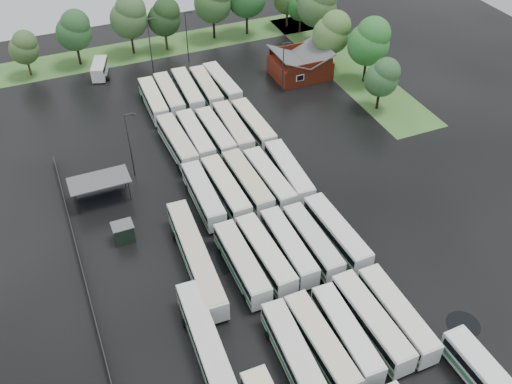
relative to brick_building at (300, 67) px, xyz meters
name	(u,v)px	position (x,y,z in m)	size (l,w,h in m)	color
ground	(279,270)	(-24.00, -42.77, -1.87)	(160.00, 160.00, 0.00)	black
brick_building	(300,67)	(0.00, 0.00, 0.00)	(10.07, 8.60, 5.39)	maroon
wash_shed	(99,181)	(-41.20, -20.74, 1.12)	(8.20, 4.20, 3.58)	#2D2D30
utility_hut	(123,232)	(-40.20, -30.17, -0.55)	(2.70, 2.20, 2.62)	black
grass_strip_north	(155,48)	(-22.00, 22.03, -1.86)	(80.00, 10.00, 0.01)	#406E2B
grass_strip_east	(346,66)	(10.00, 0.03, -1.86)	(10.00, 50.00, 0.01)	#406E2B
west_fence	(84,275)	(-46.20, -34.77, -1.27)	(0.10, 50.00, 1.20)	#2D2D30
bus_r1c0	(293,353)	(-28.23, -55.26, 0.00)	(3.13, 12.28, 3.39)	silver
bus_r1c1	(321,344)	(-25.11, -55.35, 0.02)	(2.86, 12.39, 3.44)	silver
bus_r1c2	(346,334)	(-22.01, -55.25, -0.03)	(2.88, 12.04, 3.33)	silver
bus_r1c3	(371,321)	(-18.79, -54.99, 0.07)	(3.03, 12.72, 3.52)	silver
bus_r1c4	(397,314)	(-15.67, -55.19, 0.03)	(2.71, 12.42, 3.45)	silver
bus_r2c0	(242,263)	(-28.46, -41.57, 0.04)	(2.70, 12.46, 3.47)	silver
bus_r2c1	(265,255)	(-25.29, -41.40, 0.03)	(3.02, 12.45, 3.44)	silver
bus_r2c2	(288,247)	(-22.10, -41.25, -0.01)	(2.68, 12.13, 3.37)	silver
bus_r2c3	(312,242)	(-18.96, -41.61, -0.03)	(2.68, 12.03, 3.34)	silver
bus_r2c4	(337,233)	(-15.52, -41.52, 0.07)	(3.14, 12.75, 3.52)	silver
bus_r3c0	(203,195)	(-28.57, -27.87, 0.01)	(2.87, 12.30, 3.41)	silver
bus_r3c1	(226,189)	(-25.34, -27.99, 0.07)	(2.88, 12.68, 3.52)	silver
bus_r3c2	(247,183)	(-22.06, -27.84, 0.07)	(2.92, 12.70, 3.52)	silver
bus_r3c3	(269,179)	(-18.94, -28.30, 0.02)	(2.99, 12.41, 3.43)	silver
bus_r3c4	(289,173)	(-15.75, -28.04, 0.08)	(3.32, 12.81, 3.53)	silver
bus_r4c0	(177,142)	(-28.21, -14.62, 0.08)	(3.05, 12.76, 3.53)	silver
bus_r4c1	(196,137)	(-25.17, -14.28, 0.02)	(2.69, 12.31, 3.42)	silver
bus_r4c2	(216,134)	(-21.97, -14.56, -0.02)	(2.72, 12.08, 3.35)	silver
bus_r4c3	(233,129)	(-19.00, -14.43, 0.07)	(3.03, 12.71, 3.52)	silver
bus_r4c4	(253,125)	(-15.59, -14.68, 0.03)	(2.85, 12.44, 3.45)	silver
bus_r5c0	(154,101)	(-28.27, -1.06, -0.02)	(2.92, 12.12, 3.35)	silver
bus_r5c1	(169,95)	(-25.33, -0.52, -0.01)	(2.90, 12.21, 3.38)	silver
bus_r5c2	(188,91)	(-22.02, -0.55, 0.06)	(3.18, 12.69, 3.51)	silver
bus_r5c3	(206,88)	(-18.67, -0.72, -0.02)	(2.96, 12.16, 3.36)	silver
bus_r5c4	(222,84)	(-15.62, -0.44, 0.01)	(3.06, 12.37, 3.42)	silver
artic_bus_west_b	(196,257)	(-33.18, -38.51, 0.03)	(3.44, 18.49, 3.41)	silver
artic_bus_west_c	(211,354)	(-36.11, -52.03, 0.00)	(3.35, 18.20, 3.36)	silver
minibus	(100,69)	(-34.38, 14.52, -0.35)	(4.16, 6.67, 2.74)	silver
tree_north_0	(24,47)	(-46.25, 19.80, 3.88)	(5.40, 5.40, 8.94)	#392818
tree_north_1	(74,30)	(-36.89, 20.63, 5.19)	(6.62, 6.62, 10.97)	black
tree_north_2	(129,16)	(-26.29, 21.12, 5.88)	(7.27, 7.27, 12.04)	black
tree_north_3	(165,17)	(-19.63, 20.17, 5.01)	(6.46, 6.46, 10.69)	#36291C
tree_north_4	(214,1)	(-9.05, 21.36, 6.18)	(7.55, 7.55, 12.51)	black
tree_east_0	(383,77)	(7.25, -15.69, 4.22)	(5.72, 5.72, 9.47)	black
tree_east_1	(370,41)	(10.12, -6.59, 6.11)	(7.49, 7.49, 12.40)	black
tree_east_2	(333,32)	(6.60, 0.47, 5.47)	(6.89, 6.89, 11.41)	black
tree_east_3	(318,4)	(9.17, 11.10, 6.49)	(7.84, 7.84, 12.98)	black
tree_east_4	(302,5)	(8.69, 17.11, 4.00)	(5.51, 5.51, 9.12)	black
lamp_post_ne	(284,65)	(-5.55, -4.41, 3.68)	(1.47, 0.29, 9.55)	#2D2D30
lamp_post_nw	(130,141)	(-35.62, -17.44, 4.19)	(1.61, 0.31, 10.43)	#2D2D30
lamp_post_back_w	(151,42)	(-24.87, 11.58, 4.39)	(1.66, 0.32, 10.78)	#2D2D30
lamp_post_back_e	(187,34)	(-17.35, 13.33, 3.99)	(1.55, 0.30, 10.09)	#2D2D30
puddle_2	(212,259)	(-30.96, -37.91, -1.86)	(6.34, 6.34, 0.01)	black
puddle_3	(312,284)	(-21.32, -46.35, -1.86)	(4.36, 4.36, 0.01)	black
puddle_4	(463,325)	(-8.56, -58.22, -1.86)	(3.81, 3.81, 0.01)	black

